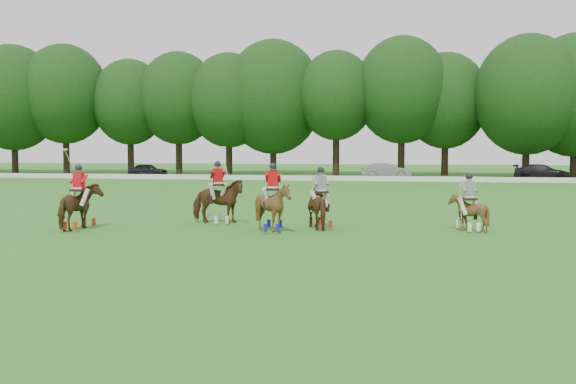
% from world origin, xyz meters
% --- Properties ---
extents(ground, '(180.00, 180.00, 0.00)m').
position_xyz_m(ground, '(0.00, 0.00, 0.00)').
color(ground, '#26671D').
rests_on(ground, ground).
extents(tree_line, '(117.98, 14.32, 14.75)m').
position_xyz_m(tree_line, '(0.26, 48.05, 8.23)').
color(tree_line, black).
rests_on(tree_line, ground).
extents(boundary_rail, '(120.00, 0.10, 0.44)m').
position_xyz_m(boundary_rail, '(0.00, 38.00, 0.22)').
color(boundary_rail, white).
rests_on(boundary_rail, ground).
extents(car_left, '(3.90, 1.60, 1.32)m').
position_xyz_m(car_left, '(-18.42, 42.50, 0.66)').
color(car_left, black).
rests_on(car_left, ground).
extents(car_mid, '(4.76, 2.30, 1.50)m').
position_xyz_m(car_mid, '(5.23, 42.50, 0.75)').
color(car_mid, gray).
rests_on(car_mid, ground).
extents(car_right, '(5.23, 3.19, 1.42)m').
position_xyz_m(car_right, '(19.20, 42.50, 0.71)').
color(car_right, black).
rests_on(car_right, ground).
extents(polo_red_a, '(1.26, 2.05, 2.92)m').
position_xyz_m(polo_red_a, '(-4.90, 3.12, 0.87)').
color(polo_red_a, '#482913').
rests_on(polo_red_a, ground).
extents(polo_red_b, '(2.26, 2.16, 3.00)m').
position_xyz_m(polo_red_b, '(-0.46, 5.81, 0.90)').
color(polo_red_b, '#482913').
rests_on(polo_red_b, ground).
extents(polo_red_c, '(1.59, 1.74, 2.44)m').
position_xyz_m(polo_red_c, '(2.15, 3.81, 0.90)').
color(polo_red_c, '#482913').
rests_on(polo_red_c, ground).
extents(polo_stripe_a, '(1.58, 2.04, 2.28)m').
position_xyz_m(polo_stripe_a, '(3.71, 5.01, 0.82)').
color(polo_stripe_a, '#482913').
rests_on(polo_stripe_a, ground).
extents(polo_stripe_b, '(1.42, 1.51, 2.09)m').
position_xyz_m(polo_stripe_b, '(9.01, 5.14, 0.73)').
color(polo_stripe_b, '#482913').
rests_on(polo_stripe_b, ground).
extents(polo_ball, '(0.09, 0.09, 0.09)m').
position_xyz_m(polo_ball, '(2.37, 3.68, 0.04)').
color(polo_ball, white).
rests_on(polo_ball, ground).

